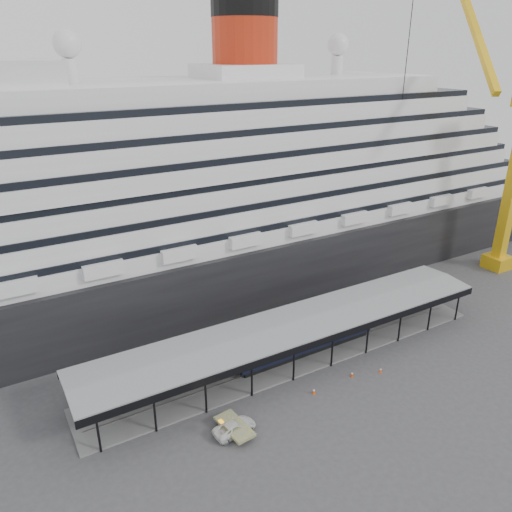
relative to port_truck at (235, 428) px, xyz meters
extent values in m
plane|color=#3C3C3F|center=(13.22, 3.42, -0.65)|extent=(200.00, 200.00, 0.00)
cube|color=black|center=(13.22, 35.42, 4.35)|extent=(130.00, 30.00, 10.00)
cylinder|color=#AE240E|center=(21.22, 35.42, 36.75)|extent=(10.00, 10.00, 9.00)
cylinder|color=black|center=(21.22, 35.42, 42.00)|extent=(10.10, 10.10, 2.50)
sphere|color=silver|center=(-4.78, 35.42, 37.05)|extent=(3.60, 3.60, 3.60)
sphere|color=silver|center=(39.22, 35.42, 37.05)|extent=(3.60, 3.60, 3.60)
cube|color=slate|center=(13.22, 8.42, -0.53)|extent=(56.00, 8.00, 0.24)
cube|color=slate|center=(13.22, 7.70, -0.37)|extent=(54.00, 0.08, 0.10)
cube|color=slate|center=(13.22, 9.14, -0.37)|extent=(54.00, 0.08, 0.10)
cube|color=black|center=(13.22, 3.92, 3.80)|extent=(56.00, 0.18, 0.90)
cube|color=black|center=(13.22, 12.92, 3.80)|extent=(56.00, 0.18, 0.90)
cube|color=slate|center=(13.22, 8.42, 4.53)|extent=(56.00, 9.00, 0.24)
cube|color=gold|center=(61.22, 13.42, 0.55)|extent=(4.00, 4.00, 2.40)
cube|color=gold|center=(61.22, 13.42, 14.75)|extent=(1.80, 1.80, 26.00)
cube|color=gold|center=(52.35, 18.54, 38.55)|extent=(11.42, 18.78, 16.80)
cylinder|color=black|center=(43.47, 23.66, 22.95)|extent=(0.12, 0.12, 47.21)
imported|color=silver|center=(0.00, 0.00, 0.00)|extent=(4.89, 2.65, 1.30)
cube|color=black|center=(14.94, 8.42, -0.09)|extent=(19.35, 2.33, 0.64)
cube|color=black|center=(14.94, 8.42, 0.74)|extent=(20.27, 2.70, 1.01)
cube|color=beige|center=(14.94, 8.42, 1.85)|extent=(20.27, 2.74, 1.20)
cube|color=black|center=(14.94, 8.42, 2.63)|extent=(20.27, 2.70, 0.37)
cube|color=#D84C0C|center=(10.94, 0.99, -0.63)|extent=(0.47, 0.47, 0.03)
cone|color=#D84C0C|center=(10.94, 0.99, -0.26)|extent=(0.40, 0.40, 0.74)
cylinder|color=white|center=(10.94, 0.99, -0.19)|extent=(0.24, 0.24, 0.14)
cube|color=#CF3D0B|center=(16.94, 1.29, -0.64)|extent=(0.49, 0.49, 0.03)
cone|color=#CF3D0B|center=(16.94, 1.29, -0.28)|extent=(0.41, 0.41, 0.70)
cylinder|color=white|center=(16.94, 1.29, -0.21)|extent=(0.22, 0.22, 0.14)
cube|color=#E9480C|center=(20.56, 0.18, -0.64)|extent=(0.44, 0.44, 0.03)
cone|color=#E9480C|center=(20.56, 0.18, -0.29)|extent=(0.37, 0.37, 0.68)
cylinder|color=white|center=(20.56, 0.18, -0.23)|extent=(0.22, 0.22, 0.13)
camera|label=1|loc=(-18.67, -36.56, 36.53)|focal=35.00mm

